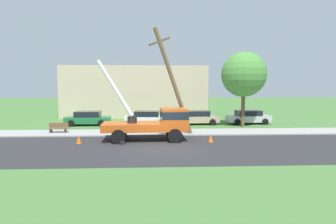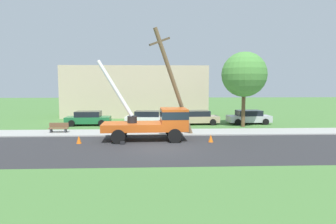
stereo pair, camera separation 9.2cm
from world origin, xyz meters
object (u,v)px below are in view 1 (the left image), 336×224
traffic_cone_behind (79,140)px  parked_sedan_silver (248,117)px  utility_truck (156,121)px  park_bench (58,128)px  parked_sedan_tan (197,117)px  parked_sedan_green (88,118)px  traffic_cone_ahead (211,138)px  parked_sedan_white (147,118)px  leaning_utility_pole (173,82)px  roadside_tree_near (244,75)px

traffic_cone_behind → parked_sedan_silver: (15.12, 9.52, 0.43)m
utility_truck → park_bench: utility_truck is taller
traffic_cone_behind → parked_sedan_tan: (9.66, 9.39, 0.43)m
traffic_cone_behind → parked_sedan_green: bearing=98.8°
traffic_cone_ahead → parked_sedan_white: bearing=117.6°
traffic_cone_ahead → parked_sedan_silver: parked_sedan_silver is taller
leaning_utility_pole → parked_sedan_green: (-8.20, 6.51, -3.63)m
leaning_utility_pole → parked_sedan_silver: size_ratio=1.90×
park_bench → roadside_tree_near: size_ratio=0.22×
traffic_cone_behind → parked_sedan_white: parked_sedan_white is taller
leaning_utility_pole → utility_truck: bearing=-130.2°
utility_truck → park_bench: (-8.22, 3.18, -0.95)m
parked_sedan_green → parked_sedan_tan: bearing=0.9°
roadside_tree_near → parked_sedan_silver: bearing=59.0°
traffic_cone_ahead → traffic_cone_behind: 9.32m
parked_sedan_green → parked_sedan_tan: (11.09, 0.17, 0.00)m
parked_sedan_green → parked_sedan_tan: same height
traffic_cone_ahead → parked_sedan_tan: (0.34, 9.28, 0.43)m
leaning_utility_pole → traffic_cone_ahead: bearing=-45.8°
utility_truck → parked_sedan_white: (-0.88, 8.14, -0.70)m
utility_truck → traffic_cone_ahead: (3.89, -1.01, -1.13)m
utility_truck → leaning_utility_pole: (1.35, 1.60, 2.94)m
parked_sedan_silver → park_bench: bearing=-163.7°
traffic_cone_behind → roadside_tree_near: roadside_tree_near is taller
parked_sedan_white → leaning_utility_pole: bearing=-71.1°
leaning_utility_pole → parked_sedan_white: bearing=108.9°
traffic_cone_behind → parked_sedan_green: parked_sedan_green is taller
traffic_cone_behind → parked_sedan_green: size_ratio=0.13×
utility_truck → roadside_tree_near: roadside_tree_near is taller
leaning_utility_pole → parked_sedan_tan: leaning_utility_pole is taller
parked_sedan_silver → park_bench: size_ratio=2.79×
traffic_cone_behind → parked_sedan_tan: size_ratio=0.12×
parked_sedan_white → park_bench: parked_sedan_white is taller
traffic_cone_behind → roadside_tree_near: 16.50m
parked_sedan_tan → roadside_tree_near: bearing=-24.1°
parked_sedan_silver → parked_sedan_tan: bearing=-178.7°
utility_truck → parked_sedan_silver: utility_truck is taller
utility_truck → parked_sedan_tan: (4.23, 8.27, -0.70)m
parked_sedan_tan → leaning_utility_pole: bearing=-113.3°
parked_sedan_tan → roadside_tree_near: 6.37m
traffic_cone_ahead → leaning_utility_pole: bearing=134.2°
traffic_cone_ahead → parked_sedan_white: (-4.77, 9.15, 0.43)m
parked_sedan_green → park_bench: (-1.37, -4.93, -0.25)m
parked_sedan_tan → parked_sedan_silver: bearing=1.3°
traffic_cone_ahead → parked_sedan_tan: 9.30m
leaning_utility_pole → parked_sedan_white: (-2.23, 6.54, -3.63)m
parked_sedan_green → parked_sedan_tan: size_ratio=0.98×
leaning_utility_pole → roadside_tree_near: size_ratio=1.17×
traffic_cone_ahead → park_bench: (-12.11, 4.19, 0.18)m
parked_sedan_green → parked_sedan_white: bearing=0.3°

